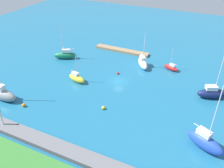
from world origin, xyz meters
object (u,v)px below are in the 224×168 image
sailboat_navy_center_basin (212,93)px  pier_dock (122,50)px  sailboat_blue_west_end (205,141)px  mooring_buoy_orange (24,105)px  harbor_beacon (1,116)px  sailboat_gray_mid_basin (3,94)px  sailboat_white_inner_mooring (143,63)px  sailboat_green_outer_mooring (65,55)px  sailboat_yellow_east_end (77,78)px  mooring_buoy_yellow (103,108)px  mooring_buoy_red (118,73)px  sailboat_red_far_south (171,67)px

sailboat_navy_center_basin → pier_dock: bearing=128.7°
sailboat_blue_west_end → mooring_buoy_orange: sailboat_blue_west_end is taller
harbor_beacon → sailboat_gray_mid_basin: sailboat_gray_mid_basin is taller
pier_dock → sailboat_white_inner_mooring: 12.88m
sailboat_green_outer_mooring → sailboat_gray_mid_basin: 25.68m
harbor_beacon → sailboat_yellow_east_end: size_ratio=0.45×
sailboat_gray_mid_basin → mooring_buoy_orange: size_ratio=16.42×
sailboat_white_inner_mooring → sailboat_yellow_east_end: (13.56, 16.08, -0.23)m
sailboat_blue_west_end → sailboat_yellow_east_end: sailboat_blue_west_end is taller
sailboat_green_outer_mooring → sailboat_navy_center_basin: (-45.75, 2.80, 0.08)m
pier_dock → sailboat_green_outer_mooring: 19.57m
sailboat_blue_west_end → mooring_buoy_yellow: size_ratio=17.62×
sailboat_yellow_east_end → sailboat_gray_mid_basin: sailboat_gray_mid_basin is taller
sailboat_navy_center_basin → mooring_buoy_red: size_ratio=20.15×
sailboat_blue_west_end → sailboat_green_outer_mooring: (46.10, -20.92, -0.34)m
sailboat_red_far_south → sailboat_gray_mid_basin: size_ratio=0.50×
sailboat_gray_mid_basin → mooring_buoy_yellow: size_ratio=17.39×
sailboat_white_inner_mooring → sailboat_navy_center_basin: sailboat_navy_center_basin is taller
pier_dock → sailboat_blue_west_end: sailboat_blue_west_end is taller
sailboat_yellow_east_end → mooring_buoy_orange: size_ratio=9.63×
sailboat_gray_mid_basin → mooring_buoy_orange: sailboat_gray_mid_basin is taller
harbor_beacon → sailboat_white_inner_mooring: 42.22m
sailboat_white_inner_mooring → sailboat_navy_center_basin: 22.48m
pier_dock → harbor_beacon: 46.81m
pier_dock → sailboat_red_far_south: bearing=162.0°
mooring_buoy_yellow → mooring_buoy_orange: bearing=22.4°
sailboat_yellow_east_end → sailboat_red_far_south: 28.21m
sailboat_gray_mid_basin → mooring_buoy_yellow: bearing=16.5°
sailboat_green_outer_mooring → sailboat_white_inner_mooring: bearing=166.0°
pier_dock → sailboat_navy_center_basin: (-31.21, 15.87, 1.00)m
sailboat_yellow_east_end → mooring_buoy_red: size_ratio=11.97×
sailboat_yellow_east_end → mooring_buoy_orange: sailboat_yellow_east_end is taller
harbor_beacon → sailboat_white_inner_mooring: bearing=-114.2°
sailboat_yellow_east_end → sailboat_navy_center_basin: (-34.51, -7.93, 0.25)m
mooring_buoy_red → sailboat_red_far_south: bearing=-146.0°
mooring_buoy_yellow → mooring_buoy_red: bearing=-77.3°
sailboat_green_outer_mooring → mooring_buoy_red: (-19.74, 2.02, -0.98)m
harbor_beacon → sailboat_white_inner_mooring: (-17.31, -38.46, -1.81)m
sailboat_green_outer_mooring → mooring_buoy_yellow: bearing=115.5°
sailboat_green_outer_mooring → mooring_buoy_yellow: 29.91m
sailboat_green_outer_mooring → sailboat_gray_mid_basin: sailboat_gray_mid_basin is taller
harbor_beacon → pier_dock: bearing=-98.7°
harbor_beacon → sailboat_green_outer_mooring: 34.01m
harbor_beacon → sailboat_navy_center_basin: 48.86m
pier_dock → harbor_beacon: bearing=81.3°
sailboat_navy_center_basin → sailboat_gray_mid_basin: (46.15, 22.87, 0.30)m
sailboat_navy_center_basin → mooring_buoy_yellow: (22.29, 15.74, -1.00)m
pier_dock → mooring_buoy_orange: 39.73m
sailboat_gray_mid_basin → mooring_buoy_red: size_ratio=20.41×
sailboat_blue_west_end → sailboat_navy_center_basin: bearing=117.1°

